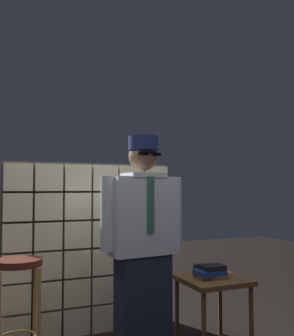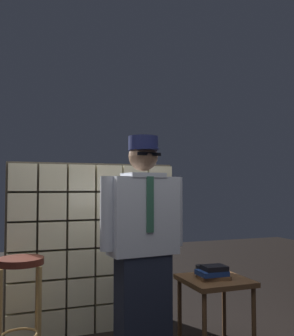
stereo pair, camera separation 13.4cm
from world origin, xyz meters
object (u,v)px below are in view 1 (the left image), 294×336
object	(u,v)px
side_table	(213,287)
coffee_mug	(198,270)
standing_person	(143,245)
bar_stool	(18,288)
book_stack	(211,272)

from	to	relation	value
side_table	coffee_mug	world-z (taller)	coffee_mug
standing_person	side_table	bearing A→B (deg)	0.74
bar_stool	side_table	distance (m)	1.54
book_stack	coffee_mug	size ratio (longest dim) A/B	2.13
book_stack	side_table	bearing A→B (deg)	40.71
side_table	book_stack	distance (m)	0.14
standing_person	coffee_mug	world-z (taller)	standing_person
side_table	coffee_mug	size ratio (longest dim) A/B	4.57
coffee_mug	side_table	bearing A→B (deg)	-47.87
standing_person	coffee_mug	bearing A→B (deg)	10.39
bar_stool	book_stack	size ratio (longest dim) A/B	2.99
standing_person	coffee_mug	xyz separation A→B (m)	(0.58, 0.17, -0.27)
book_stack	standing_person	bearing A→B (deg)	-175.06
side_table	book_stack	world-z (taller)	book_stack
bar_stool	coffee_mug	distance (m)	1.45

